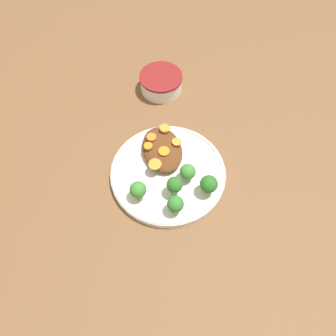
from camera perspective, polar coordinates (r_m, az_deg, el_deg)
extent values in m
plane|color=brown|center=(0.73, 0.00, -1.26)|extent=(4.00, 4.00, 0.00)
cylinder|color=silver|center=(0.72, 0.00, -0.95)|extent=(0.25, 0.25, 0.02)
torus|color=silver|center=(0.71, 0.00, -0.62)|extent=(0.25, 0.25, 0.01)
cylinder|color=white|center=(0.87, -1.23, 14.66)|extent=(0.11, 0.11, 0.05)
cylinder|color=maroon|center=(0.86, -1.26, 15.60)|extent=(0.11, 0.11, 0.01)
cylinder|color=white|center=(0.86, -1.25, 15.26)|extent=(0.09, 0.09, 0.01)
ellipsoid|color=#5B3319|center=(0.73, -0.96, 3.30)|extent=(0.12, 0.09, 0.03)
cylinder|color=#759E51|center=(0.68, 1.53, -3.69)|extent=(0.01, 0.01, 0.02)
sphere|color=#286B23|center=(0.66, 1.57, -2.83)|extent=(0.03, 0.03, 0.03)
cylinder|color=#759E51|center=(0.68, -5.12, -4.54)|extent=(0.02, 0.02, 0.02)
sphere|color=#3D8433|center=(0.66, -5.26, -3.77)|extent=(0.03, 0.03, 0.03)
cylinder|color=#7FA85B|center=(0.68, 6.93, -3.64)|extent=(0.01, 0.01, 0.02)
sphere|color=#286B23|center=(0.67, 7.12, -2.79)|extent=(0.04, 0.04, 0.04)
cylinder|color=#759E51|center=(0.66, 1.28, -7.00)|extent=(0.02, 0.02, 0.02)
sphere|color=#337A2D|center=(0.64, 1.31, -6.28)|extent=(0.03, 0.03, 0.03)
cylinder|color=#7FA85B|center=(0.70, 3.38, -1.41)|extent=(0.01, 0.01, 0.02)
sphere|color=#3D8433|center=(0.68, 3.45, -0.65)|extent=(0.03, 0.03, 0.03)
cylinder|color=orange|center=(0.72, 1.51, 4.56)|extent=(0.02, 0.02, 0.00)
cylinder|color=orange|center=(0.69, -2.29, 0.65)|extent=(0.03, 0.03, 0.00)
cylinder|color=orange|center=(0.71, -0.48, 2.98)|extent=(0.02, 0.02, 0.00)
cylinder|color=orange|center=(0.71, -3.47, 3.83)|extent=(0.02, 0.02, 0.01)
cylinder|color=orange|center=(0.74, -0.58, 6.88)|extent=(0.02, 0.02, 0.01)
cylinder|color=orange|center=(0.73, -2.90, 5.39)|extent=(0.02, 0.02, 0.00)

